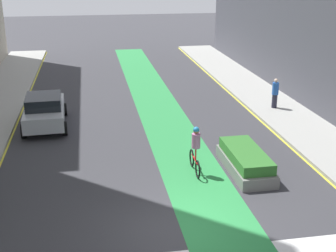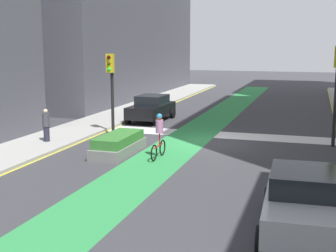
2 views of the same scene
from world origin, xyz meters
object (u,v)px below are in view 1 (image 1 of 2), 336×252
at_px(median_planter, 245,161).
at_px(car_silver_left_far, 45,110).
at_px(pedestrian_sidewalk_right_a, 275,93).
at_px(cyclist_in_lane, 195,149).

bearing_deg(median_planter, car_silver_left_far, 140.35).
relative_size(car_silver_left_far, median_planter, 1.27).
height_order(pedestrian_sidewalk_right_a, median_planter, pedestrian_sidewalk_right_a).
xyz_separation_m(car_silver_left_far, pedestrian_sidewalk_right_a, (11.84, 0.50, 0.15)).
distance_m(car_silver_left_far, median_planter, 10.17).
bearing_deg(median_planter, cyclist_in_lane, 174.77).
height_order(car_silver_left_far, median_planter, car_silver_left_far).
bearing_deg(cyclist_in_lane, median_planter, -5.23).
bearing_deg(cyclist_in_lane, pedestrian_sidewalk_right_a, 48.94).
relative_size(cyclist_in_lane, pedestrian_sidewalk_right_a, 1.18).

